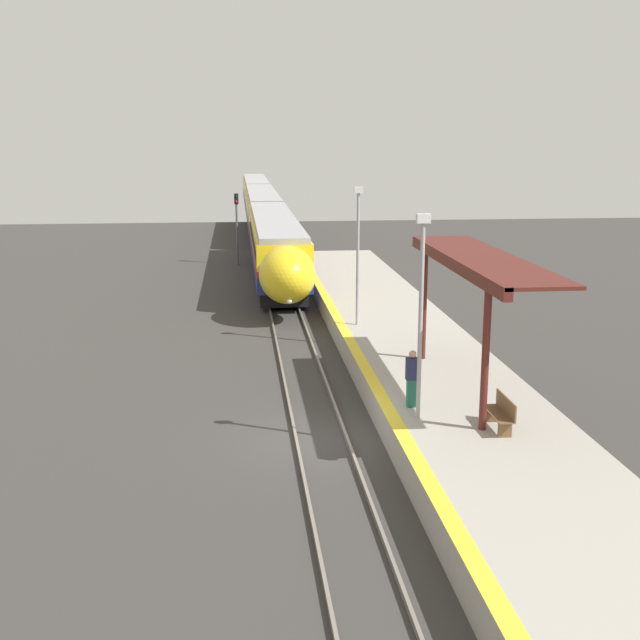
{
  "coord_description": "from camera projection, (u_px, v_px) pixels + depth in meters",
  "views": [
    {
      "loc": [
        -2.24,
        -21.39,
        8.47
      ],
      "look_at": [
        0.6,
        6.1,
        2.11
      ],
      "focal_mm": 45.0,
      "sensor_mm": 36.0,
      "label": 1
    }
  ],
  "objects": [
    {
      "name": "platform_bench",
      "position": [
        501.0,
        412.0,
        21.05
      ],
      "size": [
        0.44,
        1.52,
        0.89
      ],
      "color": "brown",
      "rests_on": "platform_right"
    },
    {
      "name": "station_canopy",
      "position": [
        471.0,
        266.0,
        23.74
      ],
      "size": [
        2.02,
        9.96,
        4.09
      ],
      "color": "#511E19",
      "rests_on": "platform_right"
    },
    {
      "name": "platform_right",
      "position": [
        465.0,
        420.0,
        23.17
      ],
      "size": [
        4.97,
        64.0,
        0.92
      ],
      "color": "#9E998E",
      "rests_on": "ground_plane"
    },
    {
      "name": "person_waiting",
      "position": [
        412.0,
        378.0,
        22.73
      ],
      "size": [
        0.36,
        0.22,
        1.67
      ],
      "color": "#1E604C",
      "rests_on": "platform_right"
    },
    {
      "name": "rail_right",
      "position": [
        346.0,
        437.0,
        22.91
      ],
      "size": [
        0.08,
        90.0,
        0.15
      ],
      "primitive_type": "cube",
      "color": "slate",
      "rests_on": "ground_plane"
    },
    {
      "name": "lamppost_mid",
      "position": [
        358.0,
        247.0,
        32.2
      ],
      "size": [
        0.36,
        0.2,
        5.59
      ],
      "color": "#9E9EA3",
      "rests_on": "platform_right"
    },
    {
      "name": "ground_plane",
      "position": [
        321.0,
        440.0,
        22.85
      ],
      "size": [
        120.0,
        120.0,
        0.0
      ],
      "primitive_type": "plane",
      "color": "#383533"
    },
    {
      "name": "railway_signal",
      "position": [
        237.0,
        222.0,
        53.5
      ],
      "size": [
        0.28,
        0.28,
        4.74
      ],
      "color": "#59595E",
      "rests_on": "ground_plane"
    },
    {
      "name": "lamppost_near",
      "position": [
        421.0,
        305.0,
        21.27
      ],
      "size": [
        0.36,
        0.2,
        5.59
      ],
      "color": "#9E9EA3",
      "rests_on": "platform_right"
    },
    {
      "name": "rail_left",
      "position": [
        296.0,
        439.0,
        22.77
      ],
      "size": [
        0.08,
        90.0,
        0.15
      ],
      "primitive_type": "cube",
      "color": "slate",
      "rests_on": "ground_plane"
    },
    {
      "name": "train",
      "position": [
        263.0,
        211.0,
        68.99
      ],
      "size": [
        2.75,
        69.81,
        3.74
      ],
      "color": "black",
      "rests_on": "ground_plane"
    }
  ]
}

